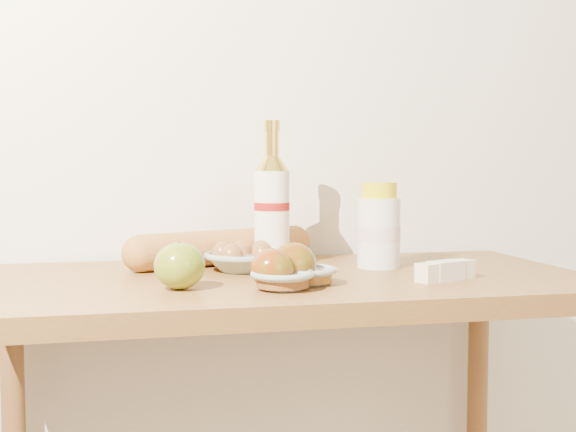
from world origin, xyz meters
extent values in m
cube|color=silver|center=(0.00, 1.51, 1.30)|extent=(3.50, 0.02, 2.60)
cube|color=olive|center=(0.00, 1.18, 0.88)|extent=(1.20, 0.60, 0.04)
cylinder|color=white|center=(0.00, 1.32, 1.00)|extent=(0.10, 0.10, 0.20)
cylinder|color=maroon|center=(0.00, 1.32, 1.03)|extent=(0.10, 0.10, 0.02)
cone|color=yellow|center=(0.00, 1.32, 1.12)|extent=(0.10, 0.10, 0.03)
cylinder|color=yellow|center=(0.00, 1.32, 1.16)|extent=(0.04, 0.04, 0.05)
cylinder|color=yellow|center=(0.00, 1.32, 1.20)|extent=(0.04, 0.04, 0.02)
cylinder|color=white|center=(0.22, 1.25, 0.97)|extent=(0.12, 0.12, 0.15)
cylinder|color=beige|center=(0.22, 1.25, 0.97)|extent=(0.12, 0.12, 0.03)
cylinder|color=yellow|center=(0.22, 1.25, 1.06)|extent=(0.10, 0.10, 0.03)
torus|color=gray|center=(-0.07, 1.26, 0.93)|extent=(0.19, 0.19, 0.01)
ellipsoid|color=brown|center=(-0.10, 1.24, 0.93)|extent=(0.05, 0.05, 0.06)
ellipsoid|color=brown|center=(-0.03, 1.25, 0.93)|extent=(0.05, 0.05, 0.06)
ellipsoid|color=brown|center=(-0.07, 1.29, 0.93)|extent=(0.05, 0.05, 0.06)
ellipsoid|color=brown|center=(-0.11, 1.28, 0.93)|extent=(0.05, 0.05, 0.06)
ellipsoid|color=brown|center=(-0.03, 1.29, 0.93)|extent=(0.05, 0.05, 0.06)
cylinder|color=#C0813A|center=(-0.10, 1.36, 0.94)|extent=(0.38, 0.22, 0.08)
sphere|color=#C0813A|center=(-0.28, 1.29, 0.94)|extent=(0.10, 0.10, 0.08)
sphere|color=#C0813A|center=(0.08, 1.44, 0.94)|extent=(0.10, 0.10, 0.08)
ellipsoid|color=olive|center=(-0.21, 1.07, 0.94)|extent=(0.11, 0.11, 0.08)
cylinder|color=#452E17|center=(-0.21, 1.07, 0.98)|extent=(0.01, 0.01, 0.01)
ellipsoid|color=#960808|center=(-0.05, 1.04, 0.94)|extent=(0.10, 0.10, 0.07)
cylinder|color=#51351B|center=(-0.05, 1.04, 0.97)|extent=(0.01, 0.01, 0.01)
ellipsoid|color=maroon|center=(-0.01, 1.07, 0.94)|extent=(0.09, 0.09, 0.08)
cylinder|color=#493318|center=(-0.01, 1.07, 0.97)|extent=(0.01, 0.01, 0.01)
torus|color=#929F99|center=(-0.04, 1.02, 0.93)|extent=(0.13, 0.13, 0.01)
cylinder|color=brown|center=(-0.04, 1.02, 0.92)|extent=(0.11, 0.11, 0.02)
torus|color=gray|center=(0.02, 1.07, 0.93)|extent=(0.13, 0.13, 0.01)
cylinder|color=brown|center=(0.02, 1.07, 0.92)|extent=(0.11, 0.11, 0.02)
cube|color=beige|center=(0.28, 1.06, 0.92)|extent=(0.13, 0.08, 0.04)
cube|color=beige|center=(0.28, 1.06, 0.92)|extent=(0.08, 0.06, 0.04)
camera|label=1|loc=(-0.30, -0.20, 1.12)|focal=45.00mm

